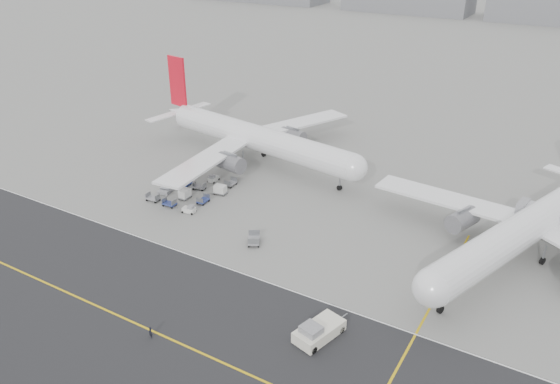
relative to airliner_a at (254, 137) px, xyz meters
The scene contains 8 objects.
ground 37.33m from the airliner_a, 64.00° to the right, with size 700.00×700.00×0.00m, color gray.
taxiway 55.67m from the airliner_a, 67.49° to the right, with size 220.00×59.00×0.03m.
airliner_a is the anchor object (origin of this frame).
airliner_b 55.36m from the airliner_a, 10.79° to the right, with size 48.71×49.61×17.82m.
pushback_tug 55.58m from the airliner_a, 49.19° to the right, with size 4.69×8.70×2.45m.
gse_cluster 19.44m from the airliner_a, 95.26° to the right, with size 16.14×19.79×1.83m, color #939398, non-canonical shape.
stray_dolly 33.41m from the airliner_a, 57.33° to the right, with size 1.76×2.85×1.76m, color silver, non-canonical shape.
ground_crew_a 55.64m from the airliner_a, 70.14° to the right, with size 0.57×0.37×1.57m, color black.
Camera 1 is at (42.07, -55.19, 44.83)m, focal length 35.00 mm.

